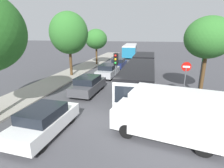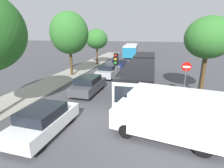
# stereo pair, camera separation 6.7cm
# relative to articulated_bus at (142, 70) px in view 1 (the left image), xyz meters

# --- Properties ---
(ground_plane) EXTENTS (200.00, 200.00, 0.00)m
(ground_plane) POSITION_rel_articulated_bus_xyz_m (-2.04, -8.40, -1.35)
(ground_plane) COLOR #47474C
(kerb_strip_left) EXTENTS (3.20, 39.86, 0.14)m
(kerb_strip_left) POSITION_rel_articulated_bus_xyz_m (-8.67, 6.53, -1.28)
(kerb_strip_left) COLOR #9E998E
(kerb_strip_left) RESTS_ON ground
(articulated_bus) EXTENTS (2.38, 15.74, 2.34)m
(articulated_bus) POSITION_rel_articulated_bus_xyz_m (0.00, 0.00, 0.00)
(articulated_bus) COLOR silver
(articulated_bus) RESTS_ON ground
(city_bus_rear) EXTENTS (3.33, 11.53, 2.45)m
(city_bus_rear) POSITION_rel_articulated_bus_xyz_m (-3.89, 21.46, 0.07)
(city_bus_rear) COLOR teal
(city_bus_rear) RESTS_ON ground
(queued_car_white) EXTENTS (1.91, 4.14, 1.41)m
(queued_car_white) POSITION_rel_articulated_bus_xyz_m (-4.02, -10.41, -0.63)
(queued_car_white) COLOR white
(queued_car_white) RESTS_ON ground
(queued_car_graphite) EXTENTS (1.93, 4.19, 1.43)m
(queued_car_graphite) POSITION_rel_articulated_bus_xyz_m (-4.09, -4.07, -0.62)
(queued_car_graphite) COLOR #47474C
(queued_car_graphite) RESTS_ON ground
(queued_car_silver) EXTENTS (1.96, 4.26, 1.45)m
(queued_car_silver) POSITION_rel_articulated_bus_xyz_m (-3.88, 1.75, -0.61)
(queued_car_silver) COLOR #B7BABF
(queued_car_silver) RESTS_ON ground
(queued_car_navy) EXTENTS (1.88, 4.07, 1.39)m
(queued_car_navy) POSITION_rel_articulated_bus_xyz_m (-3.71, 7.23, -0.64)
(queued_car_navy) COLOR navy
(queued_car_navy) RESTS_ON ground
(white_van) EXTENTS (5.27, 2.83, 2.31)m
(white_van) POSITION_rel_articulated_bus_xyz_m (1.99, -9.36, -0.11)
(white_van) COLOR white
(white_van) RESTS_ON ground
(traffic_light) EXTENTS (0.34, 0.37, 3.40)m
(traffic_light) POSITION_rel_articulated_bus_xyz_m (-1.73, -4.21, 1.15)
(traffic_light) COLOR #56595E
(traffic_light) RESTS_ON ground
(no_entry_sign) EXTENTS (0.70, 0.08, 2.82)m
(no_entry_sign) POSITION_rel_articulated_bus_xyz_m (3.46, -3.58, 0.53)
(no_entry_sign) COLOR #56595E
(no_entry_sign) RESTS_ON ground
(direction_sign_post) EXTENTS (0.38, 1.38, 3.60)m
(direction_sign_post) POSITION_rel_articulated_bus_xyz_m (4.80, -2.37, 1.20)
(direction_sign_post) COLOR #56595E
(direction_sign_post) RESTS_ON ground
(tree_left_mid) EXTENTS (4.18, 4.18, 7.13)m
(tree_left_mid) POSITION_rel_articulated_bus_xyz_m (-8.10, 1.16, 3.38)
(tree_left_mid) COLOR #51381E
(tree_left_mid) RESTS_ON ground
(tree_left_far) EXTENTS (3.37, 3.37, 5.49)m
(tree_left_far) POSITION_rel_articulated_bus_xyz_m (-7.63, 9.28, 2.54)
(tree_left_far) COLOR #51381E
(tree_left_far) RESTS_ON ground
(tree_right_near) EXTENTS (3.32, 3.32, 6.04)m
(tree_right_near) POSITION_rel_articulated_bus_xyz_m (4.78, -2.95, 3.10)
(tree_right_near) COLOR #51381E
(tree_right_near) RESTS_ON ground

